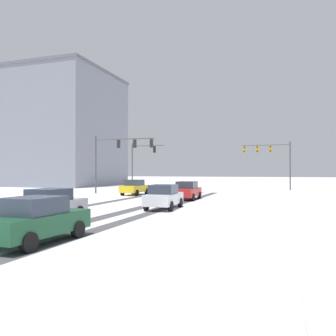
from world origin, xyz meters
The scene contains 13 objects.
wheel_track_left_lane centered at (-3.87, 16.09, 0.00)m, with size 0.92×35.40×0.01m, color #4C4C51.
wheel_track_right_lane centered at (2.08, 16.09, 0.00)m, with size 0.82×35.40×0.01m, color #4C4C51.
wheel_track_center centered at (0.33, 16.09, 0.00)m, with size 0.96×35.40×0.01m, color #4C4C51.
sidewalk_kerb_right centered at (11.98, 14.48, 0.06)m, with size 4.00×35.40×0.12m, color white.
traffic_signal_far_right centered at (8.03, 42.31, 4.80)m, with size 6.41×0.60×6.50m.
traffic_signal_far_left centered at (-9.31, 38.23, 4.35)m, with size 4.84×0.46×6.50m.
traffic_signal_near_left centered at (-7.73, 28.31, 4.83)m, with size 7.14×0.62×6.50m.
car_yellow_cab_lead centered at (-5.26, 27.09, 0.82)m, with size 1.90×4.14×1.62m.
car_red_second centered at (1.63, 23.01, 0.82)m, with size 1.89×4.13×1.62m.
car_white_third centered at (2.13, 15.30, 0.82)m, with size 1.99×4.18×1.62m.
car_silver_fourth centered at (-1.65, 8.51, 0.82)m, with size 1.95×4.16×1.62m.
car_dark_green_fifth centered at (1.48, 3.63, 0.82)m, with size 1.93×4.15×1.62m.
office_building_far_left_block centered at (-31.99, 46.07, 9.97)m, with size 25.88×18.28×19.94m.
Camera 1 is at (9.64, -6.25, 2.50)m, focal length 36.70 mm.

